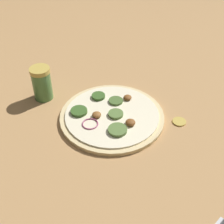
# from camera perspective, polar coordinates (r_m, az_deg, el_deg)

# --- Properties ---
(ground_plane) EXTENTS (3.00, 3.00, 0.00)m
(ground_plane) POSITION_cam_1_polar(r_m,az_deg,el_deg) (0.80, 0.00, -1.12)
(ground_plane) COLOR tan
(pizza) EXTENTS (0.27, 0.27, 0.03)m
(pizza) POSITION_cam_1_polar(r_m,az_deg,el_deg) (0.80, -0.08, -0.70)
(pizza) COLOR beige
(pizza) RESTS_ON ground_plane
(spice_jar) EXTENTS (0.05, 0.05, 0.09)m
(spice_jar) POSITION_cam_1_polar(r_m,az_deg,el_deg) (0.87, -12.71, 5.17)
(spice_jar) COLOR #4C7F42
(spice_jar) RESTS_ON ground_plane
(loose_cap) EXTENTS (0.03, 0.03, 0.01)m
(loose_cap) POSITION_cam_1_polar(r_m,az_deg,el_deg) (0.81, 12.21, -1.63)
(loose_cap) COLOR gold
(loose_cap) RESTS_ON ground_plane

